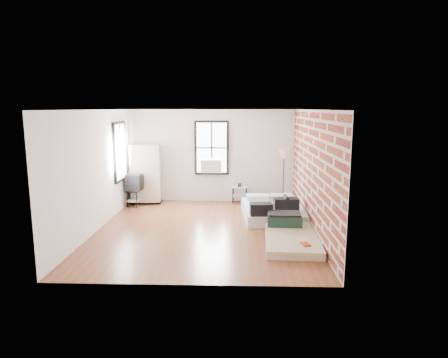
{
  "coord_description": "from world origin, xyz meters",
  "views": [
    {
      "loc": [
        0.78,
        -9.06,
        2.84
      ],
      "look_at": [
        0.46,
        0.3,
        1.17
      ],
      "focal_mm": 32.0,
      "sensor_mm": 36.0,
      "label": 1
    }
  ],
  "objects_px": {
    "side_table": "(240,190)",
    "floor_lamp": "(284,157)",
    "wardrobe": "(146,174)",
    "mattress_main": "(274,210)",
    "mattress_bare": "(290,234)",
    "tv_stand": "(135,183)"
  },
  "relations": [
    {
      "from": "mattress_main",
      "to": "wardrobe",
      "type": "height_order",
      "value": "wardrobe"
    },
    {
      "from": "tv_stand",
      "to": "mattress_main",
      "type": "bearing_deg",
      "value": -10.34
    },
    {
      "from": "floor_lamp",
      "to": "mattress_main",
      "type": "bearing_deg",
      "value": -105.34
    },
    {
      "from": "mattress_bare",
      "to": "mattress_main",
      "type": "bearing_deg",
      "value": 98.72
    },
    {
      "from": "mattress_bare",
      "to": "side_table",
      "type": "xyz_separation_m",
      "value": [
        -1.08,
        3.39,
        0.26
      ]
    },
    {
      "from": "side_table",
      "to": "floor_lamp",
      "type": "relative_size",
      "value": 0.36
    },
    {
      "from": "wardrobe",
      "to": "side_table",
      "type": "xyz_separation_m",
      "value": [
        2.83,
        0.07,
        -0.48
      ]
    },
    {
      "from": "side_table",
      "to": "tv_stand",
      "type": "height_order",
      "value": "tv_stand"
    },
    {
      "from": "wardrobe",
      "to": "floor_lamp",
      "type": "distance_m",
      "value": 4.16
    },
    {
      "from": "floor_lamp",
      "to": "tv_stand",
      "type": "relative_size",
      "value": 1.75
    },
    {
      "from": "mattress_main",
      "to": "mattress_bare",
      "type": "xyz_separation_m",
      "value": [
        0.19,
        -1.85,
        -0.05
      ]
    },
    {
      "from": "mattress_main",
      "to": "wardrobe",
      "type": "xyz_separation_m",
      "value": [
        -3.72,
        1.47,
        0.69
      ]
    },
    {
      "from": "mattress_main",
      "to": "wardrobe",
      "type": "bearing_deg",
      "value": 154.58
    },
    {
      "from": "side_table",
      "to": "floor_lamp",
      "type": "distance_m",
      "value": 1.65
    },
    {
      "from": "side_table",
      "to": "wardrobe",
      "type": "bearing_deg",
      "value": -178.58
    },
    {
      "from": "mattress_bare",
      "to": "tv_stand",
      "type": "relative_size",
      "value": 2.27
    },
    {
      "from": "floor_lamp",
      "to": "mattress_bare",
      "type": "bearing_deg",
      "value": -93.73
    },
    {
      "from": "mattress_bare",
      "to": "wardrobe",
      "type": "height_order",
      "value": "wardrobe"
    },
    {
      "from": "tv_stand",
      "to": "wardrobe",
      "type": "bearing_deg",
      "value": 59.85
    },
    {
      "from": "wardrobe",
      "to": "side_table",
      "type": "relative_size",
      "value": 2.93
    },
    {
      "from": "mattress_bare",
      "to": "floor_lamp",
      "type": "relative_size",
      "value": 1.3
    },
    {
      "from": "mattress_bare",
      "to": "side_table",
      "type": "height_order",
      "value": "side_table"
    }
  ]
}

